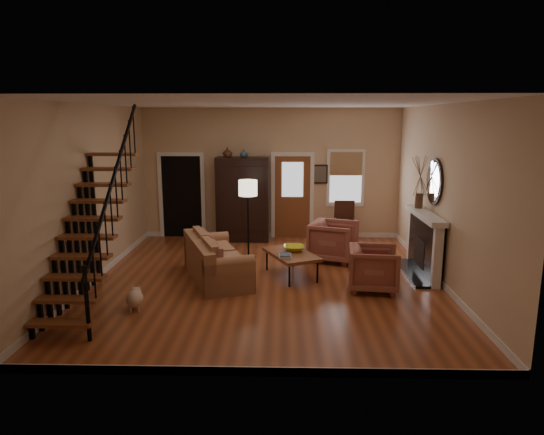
{
  "coord_description": "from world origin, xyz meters",
  "views": [
    {
      "loc": [
        0.32,
        -8.8,
        3.04
      ],
      "look_at": [
        0.1,
        0.4,
        1.15
      ],
      "focal_mm": 32.0,
      "sensor_mm": 36.0,
      "label": 1
    }
  ],
  "objects_px": {
    "floor_lamp": "(248,220)",
    "armchair_left": "(374,268)",
    "armoire": "(243,199)",
    "armchair_right": "(334,241)",
    "side_chair": "(345,222)",
    "coffee_table": "(291,265)",
    "sofa": "(217,259)"
  },
  "relations": [
    {
      "from": "floor_lamp",
      "to": "armchair_right",
      "type": "bearing_deg",
      "value": -1.34
    },
    {
      "from": "armchair_right",
      "to": "side_chair",
      "type": "xyz_separation_m",
      "value": [
        0.44,
        1.56,
        0.08
      ]
    },
    {
      "from": "coffee_table",
      "to": "armchair_left",
      "type": "bearing_deg",
      "value": -25.85
    },
    {
      "from": "coffee_table",
      "to": "armchair_left",
      "type": "xyz_separation_m",
      "value": [
        1.47,
        -0.71,
        0.16
      ]
    },
    {
      "from": "armchair_right",
      "to": "side_chair",
      "type": "height_order",
      "value": "side_chair"
    },
    {
      "from": "side_chair",
      "to": "floor_lamp",
      "type": "bearing_deg",
      "value": -146.46
    },
    {
      "from": "sofa",
      "to": "armchair_left",
      "type": "height_order",
      "value": "armchair_left"
    },
    {
      "from": "armchair_right",
      "to": "coffee_table",
      "type": "bearing_deg",
      "value": 160.17
    },
    {
      "from": "coffee_table",
      "to": "floor_lamp",
      "type": "distance_m",
      "value": 1.61
    },
    {
      "from": "armchair_right",
      "to": "armoire",
      "type": "bearing_deg",
      "value": 70.3
    },
    {
      "from": "sofa",
      "to": "coffee_table",
      "type": "bearing_deg",
      "value": -14.14
    },
    {
      "from": "armoire",
      "to": "coffee_table",
      "type": "distance_m",
      "value": 3.21
    },
    {
      "from": "floor_lamp",
      "to": "armchair_left",
      "type": "bearing_deg",
      "value": -38.03
    },
    {
      "from": "armoire",
      "to": "side_chair",
      "type": "xyz_separation_m",
      "value": [
        2.55,
        -0.2,
        -0.54
      ]
    },
    {
      "from": "sofa",
      "to": "armchair_right",
      "type": "relative_size",
      "value": 2.22
    },
    {
      "from": "armchair_right",
      "to": "side_chair",
      "type": "bearing_deg",
      "value": 4.42
    },
    {
      "from": "armchair_left",
      "to": "armoire",
      "type": "bearing_deg",
      "value": 43.01
    },
    {
      "from": "side_chair",
      "to": "armoire",
      "type": "bearing_deg",
      "value": 175.52
    },
    {
      "from": "armoire",
      "to": "armchair_right",
      "type": "xyz_separation_m",
      "value": [
        2.11,
        -1.76,
        -0.62
      ]
    },
    {
      "from": "armoire",
      "to": "side_chair",
      "type": "height_order",
      "value": "armoire"
    },
    {
      "from": "coffee_table",
      "to": "armchair_right",
      "type": "bearing_deg",
      "value": 50.03
    },
    {
      "from": "armoire",
      "to": "sofa",
      "type": "distance_m",
      "value": 3.12
    },
    {
      "from": "coffee_table",
      "to": "side_chair",
      "type": "distance_m",
      "value": 3.02
    },
    {
      "from": "armchair_left",
      "to": "armchair_right",
      "type": "relative_size",
      "value": 0.92
    },
    {
      "from": "armchair_left",
      "to": "side_chair",
      "type": "bearing_deg",
      "value": 8.21
    },
    {
      "from": "side_chair",
      "to": "armchair_right",
      "type": "bearing_deg",
      "value": -105.72
    },
    {
      "from": "floor_lamp",
      "to": "side_chair",
      "type": "xyz_separation_m",
      "value": [
        2.29,
        1.52,
        -0.36
      ]
    },
    {
      "from": "armchair_left",
      "to": "floor_lamp",
      "type": "relative_size",
      "value": 0.5
    },
    {
      "from": "armchair_right",
      "to": "floor_lamp",
      "type": "relative_size",
      "value": 0.54
    },
    {
      "from": "armoire",
      "to": "armchair_right",
      "type": "distance_m",
      "value": 2.82
    },
    {
      "from": "armoire",
      "to": "armchair_right",
      "type": "relative_size",
      "value": 2.21
    },
    {
      "from": "floor_lamp",
      "to": "coffee_table",
      "type": "bearing_deg",
      "value": -51.53
    }
  ]
}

